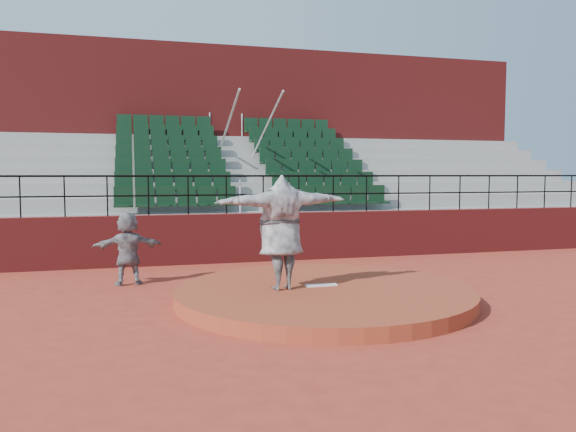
# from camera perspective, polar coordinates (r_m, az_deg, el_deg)

# --- Properties ---
(ground) EXTENTS (90.00, 90.00, 0.00)m
(ground) POSITION_cam_1_polar(r_m,az_deg,el_deg) (10.55, 3.67, -8.59)
(ground) COLOR #9E3423
(ground) RESTS_ON ground
(pitchers_mound) EXTENTS (5.50, 5.50, 0.25)m
(pitchers_mound) POSITION_cam_1_polar(r_m,az_deg,el_deg) (10.52, 3.67, -7.93)
(pitchers_mound) COLOR #993A22
(pitchers_mound) RESTS_ON ground
(pitching_rubber) EXTENTS (0.60, 0.15, 0.03)m
(pitching_rubber) POSITION_cam_1_polar(r_m,az_deg,el_deg) (10.63, 3.41, -7.03)
(pitching_rubber) COLOR white
(pitching_rubber) RESTS_ON pitchers_mound
(boundary_wall) EXTENTS (24.00, 0.30, 1.30)m
(boundary_wall) POSITION_cam_1_polar(r_m,az_deg,el_deg) (15.19, -2.52, -2.15)
(boundary_wall) COLOR maroon
(boundary_wall) RESTS_ON ground
(wall_railing) EXTENTS (24.04, 0.05, 1.03)m
(wall_railing) POSITION_cam_1_polar(r_m,az_deg,el_deg) (15.10, -2.54, 3.06)
(wall_railing) COLOR black
(wall_railing) RESTS_ON boundary_wall
(seating_deck) EXTENTS (24.00, 5.97, 4.63)m
(seating_deck) POSITION_cam_1_polar(r_m,az_deg,el_deg) (18.69, -5.04, 1.48)
(seating_deck) COLOR gray
(seating_deck) RESTS_ON ground
(press_box_facade) EXTENTS (24.00, 3.00, 7.10)m
(press_box_facade) POSITION_cam_1_polar(r_m,az_deg,el_deg) (22.60, -6.90, 7.29)
(press_box_facade) COLOR maroon
(press_box_facade) RESTS_ON ground
(pitcher) EXTENTS (2.64, 1.06, 2.08)m
(pitcher) POSITION_cam_1_polar(r_m,az_deg,el_deg) (10.19, -0.72, -1.67)
(pitcher) COLOR black
(pitcher) RESTS_ON pitchers_mound
(fielder) EXTENTS (1.47, 0.56, 1.56)m
(fielder) POSITION_cam_1_polar(r_m,az_deg,el_deg) (12.38, -15.95, -3.17)
(fielder) COLOR black
(fielder) RESTS_ON ground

